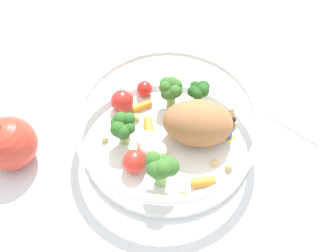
# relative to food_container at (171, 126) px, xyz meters

# --- Properties ---
(ground_plane) EXTENTS (2.40, 2.40, 0.00)m
(ground_plane) POSITION_rel_food_container_xyz_m (-0.02, -0.00, -0.04)
(ground_plane) COLOR white
(food_container) EXTENTS (0.26, 0.26, 0.07)m
(food_container) POSITION_rel_food_container_xyz_m (0.00, 0.00, 0.00)
(food_container) COLOR white
(food_container) RESTS_ON ground_plane
(loose_apple) EXTENTS (0.07, 0.07, 0.09)m
(loose_apple) POSITION_rel_food_container_xyz_m (-0.18, 0.13, 0.00)
(loose_apple) COLOR #BC3828
(loose_apple) RESTS_ON ground_plane
(folded_napkin) EXTENTS (0.12, 0.13, 0.01)m
(folded_napkin) POSITION_rel_food_container_xyz_m (0.19, -0.09, -0.03)
(folded_napkin) COLOR white
(folded_napkin) RESTS_ON ground_plane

